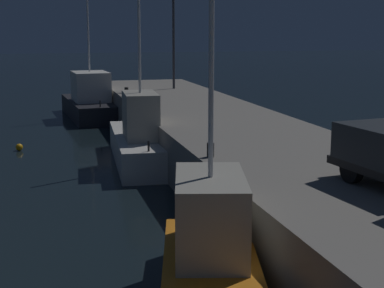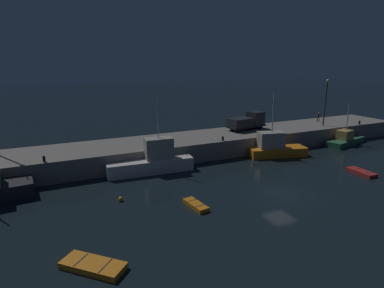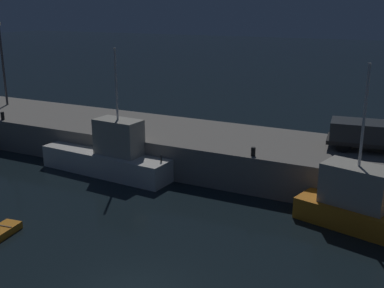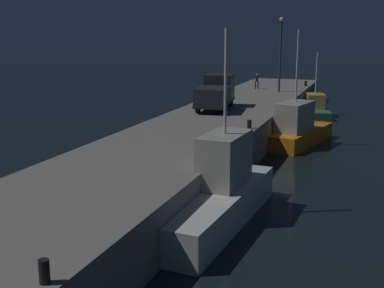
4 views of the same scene
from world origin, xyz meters
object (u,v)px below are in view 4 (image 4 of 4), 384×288
(bollard_central, at_px, (249,124))
(bollard_east, at_px, (306,84))
(fishing_boat_blue, at_px, (218,195))
(lamp_post_east, at_px, (281,48))
(utility_truck, at_px, (216,93))
(bollard_west, at_px, (44,272))
(fishing_boat_orange, at_px, (297,129))
(fishing_trawler_red, at_px, (314,108))
(dockworker, at_px, (257,80))

(bollard_central, bearing_deg, bollard_east, -0.03)
(bollard_central, bearing_deg, fishing_boat_blue, -174.03)
(lamp_post_east, distance_m, utility_truck, 13.35)
(lamp_post_east, bearing_deg, bollard_central, -174.74)
(bollard_west, height_order, bollard_central, bollard_west)
(fishing_boat_orange, height_order, bollard_central, fishing_boat_orange)
(lamp_post_east, height_order, bollard_central, lamp_post_east)
(bollard_east, bearing_deg, bollard_central, 179.97)
(lamp_post_east, relative_size, utility_truck, 1.16)
(fishing_boat_blue, distance_m, utility_truck, 17.83)
(fishing_boat_orange, height_order, bollard_east, fishing_boat_orange)
(fishing_boat_orange, bearing_deg, utility_truck, 91.00)
(fishing_trawler_red, distance_m, bollard_central, 20.92)
(fishing_boat_orange, bearing_deg, bollard_east, 6.16)
(fishing_trawler_red, xyz_separation_m, dockworker, (0.45, 6.12, 2.58))
(fishing_boat_orange, distance_m, utility_truck, 6.91)
(fishing_boat_blue, relative_size, utility_truck, 1.60)
(fishing_boat_blue, bearing_deg, bollard_west, 174.89)
(lamp_post_east, bearing_deg, dockworker, 58.10)
(fishing_boat_blue, distance_m, bollard_east, 35.64)
(fishing_trawler_red, bearing_deg, dockworker, 85.82)
(lamp_post_east, distance_m, bollard_east, 7.49)
(utility_truck, relative_size, bollard_west, 9.88)
(dockworker, bearing_deg, fishing_boat_orange, -155.54)
(lamp_post_east, bearing_deg, bollard_west, -177.41)
(fishing_boat_orange, distance_m, dockworker, 15.83)
(lamp_post_east, xyz_separation_m, bollard_east, (6.06, -1.81, -4.01))
(bollard_west, distance_m, bollard_central, 21.18)
(bollard_west, height_order, bollard_east, bollard_west)
(fishing_boat_blue, xyz_separation_m, dockworker, (31.19, 5.51, 2.06))
(fishing_boat_blue, xyz_separation_m, fishing_boat_orange, (16.91, -0.99, -0.05))
(fishing_trawler_red, relative_size, fishing_boat_orange, 0.95)
(lamp_post_east, bearing_deg, fishing_trawler_red, -70.67)
(fishing_boat_orange, bearing_deg, dockworker, 24.46)
(bollard_west, xyz_separation_m, bollard_central, (21.18, 0.04, -0.05))
(bollard_east, bearing_deg, dockworker, 134.49)
(lamp_post_east, height_order, bollard_east, lamp_post_east)
(fishing_boat_blue, relative_size, bollard_east, 17.42)
(dockworker, xyz_separation_m, bollard_east, (4.40, -4.48, -0.62))
(fishing_trawler_red, bearing_deg, bollard_east, 18.69)
(fishing_trawler_red, height_order, fishing_boat_orange, fishing_boat_orange)
(fishing_boat_orange, xyz_separation_m, dockworker, (14.28, 6.50, 2.11))
(dockworker, height_order, bollard_central, dockworker)
(bollard_east, bearing_deg, fishing_boat_blue, -178.34)
(lamp_post_east, distance_m, dockworker, 4.62)
(bollard_west, xyz_separation_m, bollard_east, (46.79, 0.03, -0.03))
(fishing_boat_orange, xyz_separation_m, bollard_east, (18.68, 2.02, 1.49))
(fishing_boat_orange, xyz_separation_m, lamp_post_east, (12.62, 3.83, 5.50))
(bollard_west, relative_size, bollard_east, 1.10)
(utility_truck, bearing_deg, fishing_boat_orange, -89.00)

